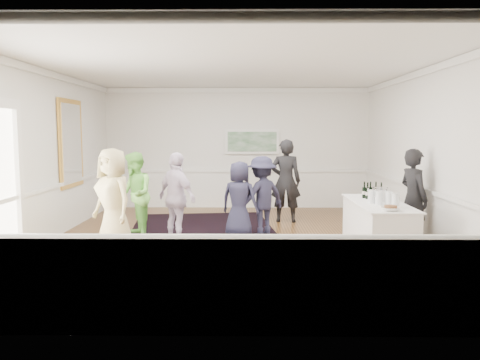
{
  "coord_description": "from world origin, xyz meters",
  "views": [
    {
      "loc": [
        0.22,
        -8.53,
        2.06
      ],
      "look_at": [
        0.12,
        0.2,
        1.14
      ],
      "focal_mm": 35.0,
      "sensor_mm": 36.0,
      "label": 1
    }
  ],
  "objects_px": {
    "guest_tan": "(113,200)",
    "guest_lilac": "(177,198)",
    "serving_table": "(378,227)",
    "guest_green": "(135,195)",
    "bartender": "(413,198)",
    "guest_dark_b": "(286,181)",
    "guest_dark_a": "(262,196)",
    "guest_navy": "(239,200)",
    "ice_bucket": "(380,194)",
    "nut_bowl": "(391,208)"
  },
  "relations": [
    {
      "from": "guest_dark_b",
      "to": "guest_navy",
      "type": "relative_size",
      "value": 1.26
    },
    {
      "from": "bartender",
      "to": "ice_bucket",
      "type": "xyz_separation_m",
      "value": [
        -0.66,
        -0.22,
        0.1
      ]
    },
    {
      "from": "guest_navy",
      "to": "nut_bowl",
      "type": "distance_m",
      "value": 3.0
    },
    {
      "from": "guest_dark_b",
      "to": "serving_table",
      "type": "bearing_deg",
      "value": 123.11
    },
    {
      "from": "bartender",
      "to": "guest_tan",
      "type": "bearing_deg",
      "value": 76.61
    },
    {
      "from": "bartender",
      "to": "guest_dark_a",
      "type": "relative_size",
      "value": 1.12
    },
    {
      "from": "serving_table",
      "to": "guest_navy",
      "type": "xyz_separation_m",
      "value": [
        -2.37,
        1.07,
        0.31
      ]
    },
    {
      "from": "nut_bowl",
      "to": "guest_tan",
      "type": "bearing_deg",
      "value": 169.61
    },
    {
      "from": "guest_green",
      "to": "guest_navy",
      "type": "relative_size",
      "value": 1.12
    },
    {
      "from": "guest_tan",
      "to": "guest_green",
      "type": "xyz_separation_m",
      "value": [
        0.1,
        1.12,
        -0.06
      ]
    },
    {
      "from": "guest_lilac",
      "to": "guest_navy",
      "type": "bearing_deg",
      "value": -116.27
    },
    {
      "from": "guest_green",
      "to": "guest_dark_b",
      "type": "xyz_separation_m",
      "value": [
        3.06,
        1.55,
        0.11
      ]
    },
    {
      "from": "bartender",
      "to": "guest_dark_a",
      "type": "distance_m",
      "value": 2.8
    },
    {
      "from": "guest_tan",
      "to": "guest_lilac",
      "type": "bearing_deg",
      "value": 73.13
    },
    {
      "from": "guest_lilac",
      "to": "nut_bowl",
      "type": "relative_size",
      "value": 5.91
    },
    {
      "from": "guest_dark_b",
      "to": "guest_navy",
      "type": "bearing_deg",
      "value": 63.74
    },
    {
      "from": "serving_table",
      "to": "guest_dark_a",
      "type": "relative_size",
      "value": 1.35
    },
    {
      "from": "bartender",
      "to": "nut_bowl",
      "type": "relative_size",
      "value": 6.19
    },
    {
      "from": "serving_table",
      "to": "guest_tan",
      "type": "xyz_separation_m",
      "value": [
        -4.5,
        -0.01,
        0.45
      ]
    },
    {
      "from": "guest_tan",
      "to": "ice_bucket",
      "type": "xyz_separation_m",
      "value": [
        4.57,
        0.16,
        0.09
      ]
    },
    {
      "from": "guest_dark_b",
      "to": "nut_bowl",
      "type": "height_order",
      "value": "guest_dark_b"
    },
    {
      "from": "bartender",
      "to": "guest_dark_b",
      "type": "distance_m",
      "value": 3.08
    },
    {
      "from": "ice_bucket",
      "to": "guest_dark_b",
      "type": "bearing_deg",
      "value": 119.28
    },
    {
      "from": "guest_navy",
      "to": "ice_bucket",
      "type": "bearing_deg",
      "value": 179.98
    },
    {
      "from": "serving_table",
      "to": "guest_dark_a",
      "type": "xyz_separation_m",
      "value": [
        -1.93,
        1.28,
        0.35
      ]
    },
    {
      "from": "serving_table",
      "to": "bartender",
      "type": "bearing_deg",
      "value": 27.79
    },
    {
      "from": "bartender",
      "to": "ice_bucket",
      "type": "height_order",
      "value": "bartender"
    },
    {
      "from": "guest_green",
      "to": "guest_lilac",
      "type": "relative_size",
      "value": 0.99
    },
    {
      "from": "guest_tan",
      "to": "guest_dark_b",
      "type": "xyz_separation_m",
      "value": [
        3.16,
        2.67,
        0.05
      ]
    },
    {
      "from": "bartender",
      "to": "nut_bowl",
      "type": "bearing_deg",
      "value": 129.63
    },
    {
      "from": "guest_lilac",
      "to": "ice_bucket",
      "type": "distance_m",
      "value": 3.61
    },
    {
      "from": "guest_dark_b",
      "to": "guest_tan",
      "type": "bearing_deg",
      "value": 46.66
    },
    {
      "from": "guest_green",
      "to": "nut_bowl",
      "type": "distance_m",
      "value": 4.76
    },
    {
      "from": "guest_tan",
      "to": "ice_bucket",
      "type": "relative_size",
      "value": 6.82
    },
    {
      "from": "bartender",
      "to": "guest_dark_b",
      "type": "xyz_separation_m",
      "value": [
        -2.07,
        2.29,
        0.06
      ]
    },
    {
      "from": "guest_dark_a",
      "to": "guest_dark_b",
      "type": "bearing_deg",
      "value": -147.95
    },
    {
      "from": "nut_bowl",
      "to": "serving_table",
      "type": "bearing_deg",
      "value": 86.59
    },
    {
      "from": "guest_dark_a",
      "to": "guest_navy",
      "type": "distance_m",
      "value": 0.49
    },
    {
      "from": "guest_tan",
      "to": "guest_navy",
      "type": "relative_size",
      "value": 1.19
    },
    {
      "from": "serving_table",
      "to": "guest_green",
      "type": "bearing_deg",
      "value": 165.77
    },
    {
      "from": "serving_table",
      "to": "guest_lilac",
      "type": "bearing_deg",
      "value": 169.47
    },
    {
      "from": "guest_green",
      "to": "ice_bucket",
      "type": "height_order",
      "value": "guest_green"
    },
    {
      "from": "bartender",
      "to": "guest_lilac",
      "type": "xyz_separation_m",
      "value": [
        -4.24,
        0.27,
        -0.04
      ]
    },
    {
      "from": "guest_navy",
      "to": "ice_bucket",
      "type": "distance_m",
      "value": 2.61
    },
    {
      "from": "guest_lilac",
      "to": "guest_navy",
      "type": "relative_size",
      "value": 1.13
    },
    {
      "from": "guest_tan",
      "to": "guest_navy",
      "type": "xyz_separation_m",
      "value": [
        2.14,
        1.08,
        -0.14
      ]
    },
    {
      "from": "guest_lilac",
      "to": "serving_table",
      "type": "bearing_deg",
      "value": -146.95
    },
    {
      "from": "guest_navy",
      "to": "nut_bowl",
      "type": "height_order",
      "value": "guest_navy"
    },
    {
      "from": "ice_bucket",
      "to": "guest_tan",
      "type": "bearing_deg",
      "value": -177.96
    },
    {
      "from": "nut_bowl",
      "to": "guest_green",
      "type": "bearing_deg",
      "value": 156.0
    }
  ]
}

